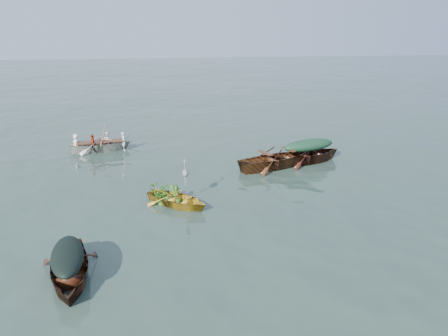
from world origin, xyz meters
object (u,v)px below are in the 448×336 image
object	(u,v)px
yellow_dinghy	(177,205)
green_tarp_boat	(308,163)
rowed_boat	(101,151)
dark_covered_boat	(70,279)
heron	(186,177)
open_wooden_boat	(276,168)

from	to	relation	value
yellow_dinghy	green_tarp_boat	xyz separation A→B (m)	(5.97, 3.96, 0.00)
green_tarp_boat	rowed_boat	bearing A→B (deg)	53.50
dark_covered_boat	heron	xyz separation A→B (m)	(3.12, 4.58, 0.85)
yellow_dinghy	heron	world-z (taller)	heron
rowed_boat	heron	world-z (taller)	heron
yellow_dinghy	dark_covered_boat	distance (m)	4.99
open_wooden_boat	heron	distance (m)	5.16
rowed_boat	dark_covered_boat	bearing A→B (deg)	173.15
green_tarp_boat	heron	distance (m)	6.70
green_tarp_boat	open_wooden_boat	bearing A→B (deg)	90.00
green_tarp_boat	open_wooden_boat	xyz separation A→B (m)	(-1.56, -0.48, 0.00)
yellow_dinghy	open_wooden_boat	xyz separation A→B (m)	(4.41, 3.48, 0.00)
rowed_boat	heron	size ratio (longest dim) A/B	4.39
dark_covered_boat	rowed_boat	xyz separation A→B (m)	(-0.53, 11.39, 0.00)
dark_covered_boat	open_wooden_boat	size ratio (longest dim) A/B	0.75
yellow_dinghy	green_tarp_boat	size ratio (longest dim) A/B	0.64
dark_covered_boat	open_wooden_boat	world-z (taller)	open_wooden_boat
heron	open_wooden_boat	bearing A→B (deg)	-11.46
yellow_dinghy	heron	xyz separation A→B (m)	(0.33, 0.44, 0.85)
dark_covered_boat	rowed_boat	size ratio (longest dim) A/B	0.91
yellow_dinghy	green_tarp_boat	distance (m)	7.16
yellow_dinghy	open_wooden_boat	bearing A→B (deg)	-9.84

